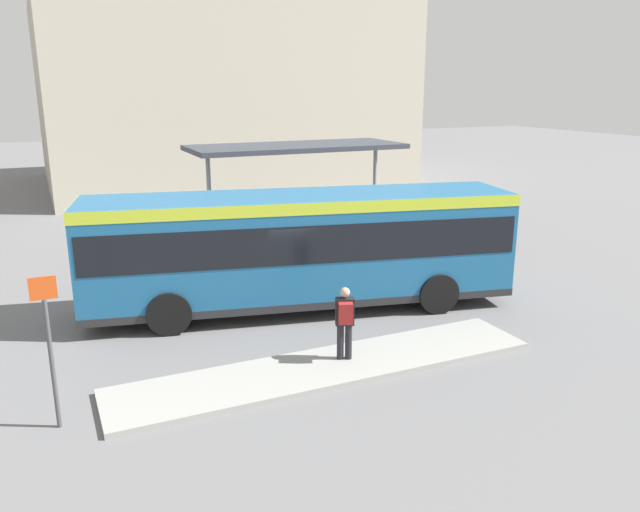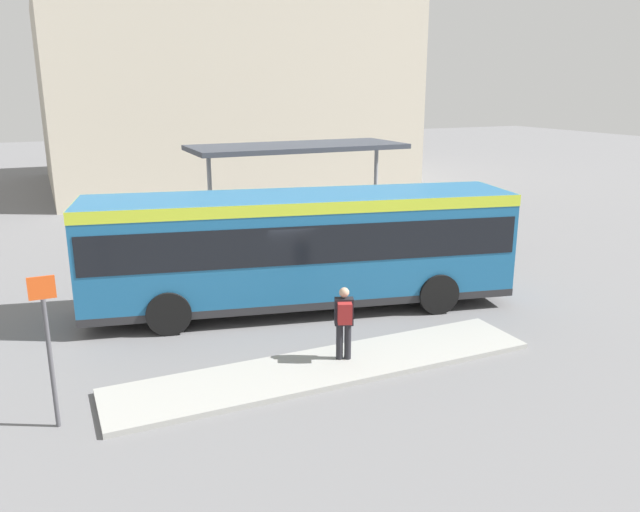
% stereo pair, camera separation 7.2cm
% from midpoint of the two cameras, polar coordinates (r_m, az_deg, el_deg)
% --- Properties ---
extents(ground_plane, '(120.00, 120.00, 0.00)m').
position_cam_midpoint_polar(ground_plane, '(17.11, -1.84, -4.76)').
color(ground_plane, slate).
extents(curb_island, '(9.35, 1.80, 0.12)m').
position_cam_midpoint_polar(curb_island, '(13.53, 0.64, -10.13)').
color(curb_island, '#9E9E99').
rests_on(curb_island, ground_plane).
extents(city_bus, '(11.50, 4.75, 3.13)m').
position_cam_midpoint_polar(city_bus, '(16.57, -1.86, 1.19)').
color(city_bus, '#1E6093').
rests_on(city_bus, ground_plane).
extents(pedestrian_waiting, '(0.47, 0.51, 1.63)m').
position_cam_midpoint_polar(pedestrian_waiting, '(13.39, 2.13, -5.78)').
color(pedestrian_waiting, '#232328').
rests_on(pedestrian_waiting, curb_island).
extents(bicycle_green, '(0.48, 1.60, 0.69)m').
position_cam_midpoint_polar(bicycle_green, '(23.97, 15.23, 1.46)').
color(bicycle_green, black).
rests_on(bicycle_green, ground_plane).
extents(bicycle_yellow, '(0.48, 1.58, 0.69)m').
position_cam_midpoint_polar(bicycle_yellow, '(24.75, 14.77, 1.92)').
color(bicycle_yellow, black).
rests_on(bicycle_yellow, ground_plane).
extents(bicycle_white, '(0.48, 1.64, 0.71)m').
position_cam_midpoint_polar(bicycle_white, '(25.29, 13.63, 2.30)').
color(bicycle_white, black).
rests_on(bicycle_white, ground_plane).
extents(station_shelter, '(8.04, 3.16, 3.73)m').
position_cam_midpoint_polar(station_shelter, '(23.79, -2.26, 9.77)').
color(station_shelter, '#383D47').
rests_on(station_shelter, ground_plane).
extents(platform_sign, '(0.44, 0.08, 2.80)m').
position_cam_midpoint_polar(platform_sign, '(11.78, -23.63, -7.53)').
color(platform_sign, '#4C4C51').
rests_on(platform_sign, ground_plane).
extents(station_building, '(20.25, 15.23, 10.55)m').
position_cam_midpoint_polar(station_building, '(40.34, -9.45, 14.29)').
color(station_building, '#BCB29E').
rests_on(station_building, ground_plane).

